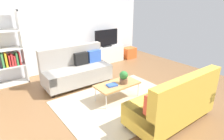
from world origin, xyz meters
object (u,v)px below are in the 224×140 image
at_px(couch_green, 173,103).
at_px(tv_console, 106,54).
at_px(potted_plant, 124,77).
at_px(coffee_table, 117,85).
at_px(bookshelf, 1,53).
at_px(table_book_0, 112,85).
at_px(vase_0, 93,47).
at_px(tv, 106,38).
at_px(couch_beige, 77,70).
at_px(bottle_0, 98,45).
at_px(storage_trunk, 129,53).

relative_size(couch_green, tv_console, 1.36).
relative_size(tv_console, potted_plant, 4.35).
xyz_separation_m(coffee_table, bookshelf, (-2.07, 2.56, 0.59)).
bearing_deg(table_book_0, vase_0, 67.78).
height_order(tv, table_book_0, tv).
bearing_deg(couch_beige, couch_green, 104.32).
bearing_deg(couch_green, bottle_0, 78.90).
distance_m(bookshelf, table_book_0, 3.24).
xyz_separation_m(tv_console, table_book_0, (-1.64, -2.55, 0.12)).
distance_m(tv_console, tv, 0.63).
distance_m(couch_beige, tv, 2.21).
relative_size(tv, table_book_0, 4.17).
distance_m(bookshelf, storage_trunk, 4.70).
xyz_separation_m(couch_beige, table_book_0, (0.21, -1.44, -0.01)).
bearing_deg(bottle_0, storage_trunk, -2.30).
height_order(couch_beige, coffee_table, couch_beige).
height_order(coffee_table, bottle_0, bottle_0).
height_order(potted_plant, bottle_0, bottle_0).
bearing_deg(potted_plant, coffee_table, 150.74).
xyz_separation_m(potted_plant, table_book_0, (-0.31, 0.06, -0.14)).
xyz_separation_m(coffee_table, tv_console, (1.47, 2.54, -0.07)).
height_order(couch_beige, potted_plant, couch_beige).
height_order(couch_green, bookshelf, bookshelf).
bearing_deg(couch_green, vase_0, 81.78).
distance_m(couch_green, tv_console, 4.13).
distance_m(coffee_table, bookshelf, 3.34).
height_order(tv, bookshelf, bookshelf).
bearing_deg(table_book_0, storage_trunk, 41.79).
xyz_separation_m(coffee_table, potted_plant, (0.14, -0.08, 0.19)).
xyz_separation_m(couch_beige, potted_plant, (0.52, -1.50, 0.14)).
distance_m(coffee_table, storage_trunk, 3.54).
bearing_deg(tv, couch_beige, -149.35).
distance_m(bookshelf, vase_0, 2.97).
bearing_deg(tv, vase_0, 173.12).
bearing_deg(vase_0, couch_beige, -137.42).
height_order(couch_green, table_book_0, couch_green).
bearing_deg(couch_green, couch_beige, 103.52).
distance_m(couch_beige, couch_green, 2.92).
bearing_deg(coffee_table, bookshelf, 128.98).
bearing_deg(tv, storage_trunk, -4.16).
distance_m(potted_plant, table_book_0, 0.35).
distance_m(storage_trunk, table_book_0, 3.68).
bearing_deg(tv_console, vase_0, 175.07).
bearing_deg(tv, couch_green, -106.69).
bearing_deg(coffee_table, couch_beige, 105.01).
xyz_separation_m(couch_beige, vase_0, (1.27, 1.16, 0.26)).
relative_size(table_book_0, bottle_0, 1.04).
relative_size(couch_beige, storage_trunk, 3.68).
height_order(tv_console, potted_plant, potted_plant).
distance_m(couch_green, tv, 4.14).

